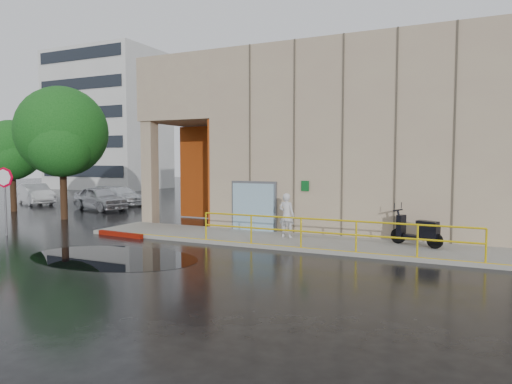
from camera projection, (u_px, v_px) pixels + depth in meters
ground at (168, 261)px, 14.26m from camera, size 120.00×120.00×0.00m
sidewalk at (331, 244)px, 16.66m from camera, size 20.00×3.00×0.15m
building at (391, 138)px, 21.79m from camera, size 20.00×10.17×8.00m
guardrail at (328, 234)px, 15.29m from camera, size 9.56×0.06×1.03m
distant_building at (108, 121)px, 50.77m from camera, size 12.00×8.08×15.00m
person at (287, 215)px, 17.61m from camera, size 0.68×0.49×1.73m
scooter at (417, 222)px, 15.84m from camera, size 1.95×1.26×1.47m
stop_sign at (4, 186)px, 18.91m from camera, size 0.84×0.26×2.86m
red_curb at (120, 234)px, 18.79m from camera, size 2.41×0.42×0.18m
puddle at (113, 257)px, 14.75m from camera, size 6.13×4.03×0.01m
car_a at (100, 198)px, 28.83m from camera, size 4.69×2.97×1.49m
car_b at (35, 194)px, 32.61m from camera, size 4.69×3.22×1.46m
car_c at (121, 196)px, 32.07m from camera, size 4.77×3.03×1.29m
tree_near at (62, 135)px, 23.81m from camera, size 4.72×4.72×7.00m
tree_far at (12, 152)px, 27.66m from camera, size 3.68×3.62×5.59m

